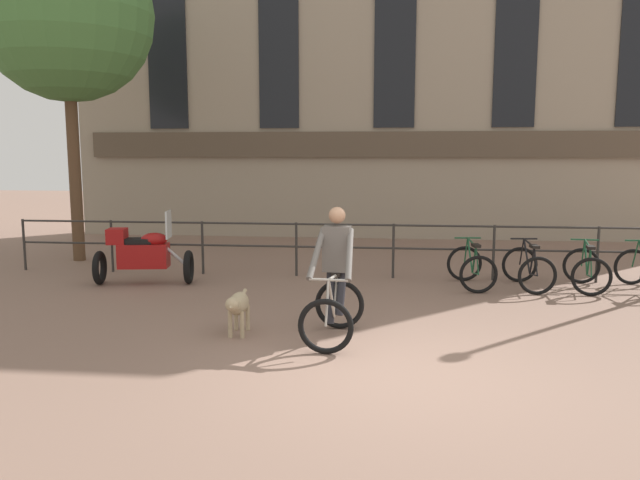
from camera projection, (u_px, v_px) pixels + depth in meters
ground_plane at (395, 372)px, 6.87m from camera, size 60.00×60.00×0.00m
canal_railing at (393, 241)px, 11.89m from camera, size 15.05×0.05×1.05m
building_facade at (395, 32)px, 16.89m from camera, size 18.00×0.72×11.31m
cyclist_with_bike at (335, 280)px, 8.05m from camera, size 0.76×1.22×1.70m
dog at (238, 305)px, 8.20m from camera, size 0.26×0.94×0.59m
parked_motorcycle at (143, 254)px, 11.35m from camera, size 1.81×0.88×1.35m
parked_bicycle_near_lamp at (471, 267)px, 11.14m from camera, size 0.78×1.18×0.86m
parked_bicycle_mid_left at (528, 268)px, 11.03m from camera, size 0.74×1.16×0.86m
parked_bicycle_mid_right at (586, 270)px, 10.92m from camera, size 0.80×1.19×0.86m
tree_canalside_left at (66, 15)px, 13.18m from camera, size 3.66×3.66×7.12m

